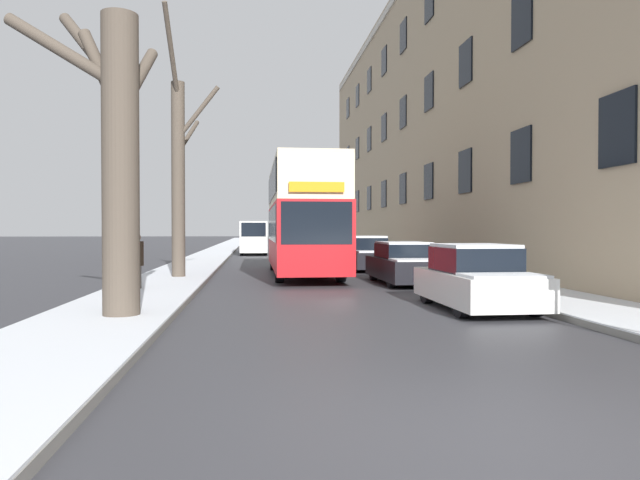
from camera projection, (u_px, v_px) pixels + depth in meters
name	position (u px, v px, depth m)	size (l,w,h in m)	color
ground_plane	(508.00, 434.00, 5.09)	(320.00, 320.00, 0.00)	#38383D
sidewalk_left	(225.00, 247.00, 57.14)	(2.65, 130.00, 0.16)	slate
sidewalk_right	(328.00, 247.00, 58.33)	(2.65, 130.00, 0.16)	slate
terrace_facade_right	(477.00, 120.00, 34.22)	(9.10, 51.38, 16.88)	tan
bare_tree_left_0	(116.00, 146.00, 11.27)	(2.83, 2.62, 6.76)	#4C4238
bare_tree_left_1	(179.00, 171.00, 20.40)	(1.74, 4.86, 9.21)	#4C4238
double_decker_bus	(303.00, 214.00, 23.00)	(2.53, 10.48, 4.40)	red
parked_car_0	(476.00, 279.00, 13.12)	(1.83, 3.97, 1.50)	silver
parked_car_1	(404.00, 264.00, 19.43)	(1.80, 4.57, 1.42)	black
parked_car_2	(368.00, 255.00, 25.67)	(1.71, 4.01, 1.56)	black
parked_car_3	(347.00, 251.00, 31.32)	(1.70, 4.32, 1.45)	maroon
parked_car_4	(332.00, 248.00, 37.65)	(1.75, 4.19, 1.42)	slate
oncoming_van	(254.00, 237.00, 42.13)	(1.93, 5.24, 2.44)	white
pedestrian_left_sidewalk	(137.00, 261.00, 16.32)	(0.38, 0.38, 1.73)	#4C4742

